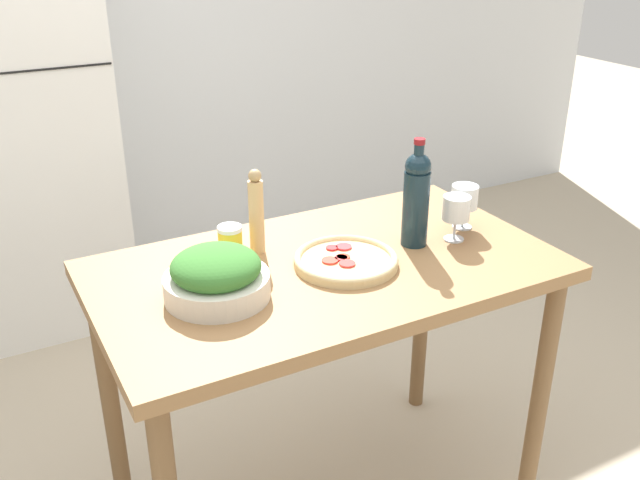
# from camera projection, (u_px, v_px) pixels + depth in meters

# --- Properties ---
(wall_back) EXTENTS (6.40, 0.08, 2.60)m
(wall_back) POSITION_uv_depth(u_px,v_px,m) (122.00, 26.00, 3.56)
(wall_back) COLOR silver
(wall_back) RESTS_ON ground_plane
(refrigerator) EXTENTS (0.76, 0.66, 1.74)m
(refrigerator) POSITION_uv_depth(u_px,v_px,m) (22.00, 145.00, 3.20)
(refrigerator) COLOR white
(refrigerator) RESTS_ON ground_plane
(prep_counter) EXTENTS (1.31, 0.75, 0.92)m
(prep_counter) POSITION_uv_depth(u_px,v_px,m) (326.00, 300.00, 2.07)
(prep_counter) COLOR olive
(prep_counter) RESTS_ON ground_plane
(wine_bottle) EXTENTS (0.08, 0.08, 0.33)m
(wine_bottle) POSITION_uv_depth(u_px,v_px,m) (416.00, 197.00, 2.08)
(wine_bottle) COLOR #142833
(wine_bottle) RESTS_ON prep_counter
(wine_glass_near) EXTENTS (0.08, 0.08, 0.14)m
(wine_glass_near) POSITION_uv_depth(u_px,v_px,m) (456.00, 210.00, 2.13)
(wine_glass_near) COLOR silver
(wine_glass_near) RESTS_ON prep_counter
(wine_glass_far) EXTENTS (0.08, 0.08, 0.14)m
(wine_glass_far) POSITION_uv_depth(u_px,v_px,m) (464.00, 199.00, 2.22)
(wine_glass_far) COLOR silver
(wine_glass_far) RESTS_ON prep_counter
(pepper_mill) EXTENTS (0.04, 0.04, 0.26)m
(pepper_mill) POSITION_uv_depth(u_px,v_px,m) (256.00, 213.00, 2.05)
(pepper_mill) COLOR tan
(pepper_mill) RESTS_ON prep_counter
(salad_bowl) EXTENTS (0.28, 0.28, 0.14)m
(salad_bowl) POSITION_uv_depth(u_px,v_px,m) (216.00, 276.00, 1.83)
(salad_bowl) COLOR silver
(salad_bowl) RESTS_ON prep_counter
(homemade_pizza) EXTENTS (0.30, 0.30, 0.03)m
(homemade_pizza) POSITION_uv_depth(u_px,v_px,m) (346.00, 260.00, 2.01)
(homemade_pizza) COLOR #DBC189
(homemade_pizza) RESTS_ON prep_counter
(salt_canister) EXTENTS (0.07, 0.07, 0.11)m
(salt_canister) POSITION_uv_depth(u_px,v_px,m) (230.00, 244.00, 2.02)
(salt_canister) COLOR yellow
(salt_canister) RESTS_ON prep_counter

